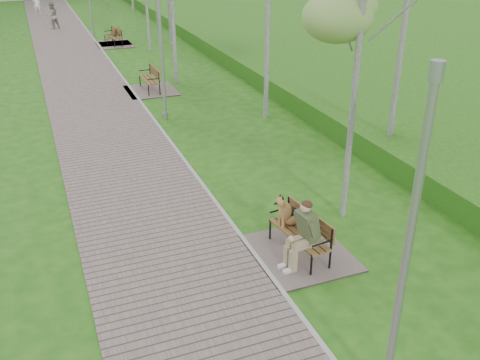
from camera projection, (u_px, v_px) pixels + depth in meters
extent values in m
plane|color=#1D5512|center=(322.00, 346.00, 9.04)|extent=(120.00, 120.00, 0.00)
cube|color=#685954|center=(76.00, 66.00, 26.44)|extent=(3.50, 67.00, 0.04)
cube|color=#999993|center=(111.00, 63.00, 27.02)|extent=(0.10, 67.00, 0.05)
cube|color=#458222|center=(333.00, 50.00, 29.74)|extent=(14.00, 70.00, 1.60)
cube|color=#685954|center=(300.00, 253.00, 11.53)|extent=(2.01, 2.23, 0.04)
cube|color=brown|center=(299.00, 234.00, 11.30)|extent=(0.71, 1.72, 0.04)
cube|color=brown|center=(310.00, 219.00, 11.29)|extent=(0.26, 1.66, 0.37)
cube|color=#685954|center=(151.00, 91.00, 22.59)|extent=(2.01, 2.23, 0.04)
cube|color=brown|center=(149.00, 80.00, 22.36)|extent=(0.53, 1.68, 0.04)
cube|color=brown|center=(155.00, 72.00, 22.32)|extent=(0.07, 1.67, 0.37)
cube|color=#685954|center=(115.00, 43.00, 31.42)|extent=(1.75, 1.95, 0.04)
cube|color=brown|center=(113.00, 36.00, 31.22)|extent=(0.96, 1.52, 0.04)
cube|color=brown|center=(117.00, 31.00, 31.10)|extent=(0.59, 1.37, 0.32)
cube|color=#685954|center=(115.00, 45.00, 30.94)|extent=(1.97, 2.19, 0.04)
cube|color=brown|center=(113.00, 37.00, 30.71)|extent=(0.82, 1.71, 0.04)
cube|color=brown|center=(117.00, 31.00, 30.71)|extent=(0.38, 1.62, 0.36)
cylinder|color=#93969B|center=(406.00, 258.00, 7.07)|extent=(0.12, 0.12, 4.91)
cylinder|color=#93969B|center=(437.00, 71.00, 5.98)|extent=(0.18, 0.18, 0.25)
cylinder|color=#93969B|center=(166.00, 115.00, 19.32)|extent=(0.19, 0.19, 0.28)
cylinder|color=#93969B|center=(162.00, 54.00, 18.36)|extent=(0.11, 0.11, 4.70)
cylinder|color=#93969B|center=(93.00, 34.00, 33.08)|extent=(0.21, 0.21, 0.31)
imported|color=white|center=(37.00, 4.00, 41.09)|extent=(0.59, 0.42, 1.53)
imported|color=gray|center=(52.00, 16.00, 35.08)|extent=(1.06, 0.97, 1.76)
cylinder|color=silver|center=(356.00, 75.00, 11.53)|extent=(0.16, 0.16, 6.97)
cylinder|color=silver|center=(407.00, 1.00, 14.03)|extent=(0.19, 0.19, 9.16)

